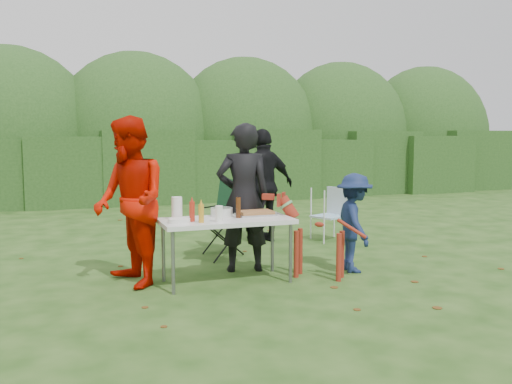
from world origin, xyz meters
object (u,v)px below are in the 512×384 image
object	(u,v)px
person_cook	(243,198)
ketchup_bottle	(192,212)
folding_table	(226,223)
child	(354,223)
person_red_jacket	(130,202)
lawn_chair	(329,214)
mustard_bottle	(201,213)
camping_chair	(223,218)
paper_towel_roll	(177,208)
person_black_puffy	(264,186)
dog	(319,237)
beer_bottle	(238,208)

from	to	relation	value
person_cook	ketchup_bottle	xyz separation A→B (m)	(-0.77, -0.49, -0.07)
folding_table	child	size ratio (longest dim) A/B	1.22
person_red_jacket	child	distance (m)	2.72
person_cook	lawn_chair	xyz separation A→B (m)	(1.93, 1.38, -0.49)
person_red_jacket	mustard_bottle	distance (m)	0.83
camping_chair	child	bearing A→B (deg)	97.45
mustard_bottle	paper_towel_roll	world-z (taller)	paper_towel_roll
folding_table	lawn_chair	world-z (taller)	lawn_chair
person_black_puffy	lawn_chair	world-z (taller)	person_black_puffy
folding_table	person_red_jacket	bearing A→B (deg)	167.31
person_red_jacket	ketchup_bottle	distance (m)	0.71
dog	camping_chair	size ratio (longest dim) A/B	0.96
dog	camping_chair	distance (m)	1.73
folding_table	person_black_puffy	distance (m)	2.46
beer_bottle	child	bearing A→B (deg)	-3.51
person_red_jacket	mustard_bottle	size ratio (longest dim) A/B	9.55
folding_table	lawn_chair	xyz separation A→B (m)	(2.29, 1.82, -0.26)
person_red_jacket	dog	size ratio (longest dim) A/B	1.87
person_cook	paper_towel_roll	world-z (taller)	person_cook
lawn_chair	ketchup_bottle	world-z (taller)	ketchup_bottle
folding_table	person_red_jacket	xyz separation A→B (m)	(-1.05, 0.24, 0.27)
child	dog	world-z (taller)	child
dog	camping_chair	bearing A→B (deg)	-25.41
person_red_jacket	dog	world-z (taller)	person_red_jacket
camping_chair	ketchup_bottle	size ratio (longest dim) A/B	4.85
mustard_bottle	person_red_jacket	bearing A→B (deg)	150.54
person_red_jacket	mustard_bottle	bearing A→B (deg)	47.02
dog	person_black_puffy	bearing A→B (deg)	-54.48
lawn_chair	folding_table	bearing A→B (deg)	15.96
ketchup_bottle	paper_towel_roll	world-z (taller)	paper_towel_roll
person_black_puffy	person_red_jacket	bearing A→B (deg)	27.29
lawn_chair	mustard_bottle	bearing A→B (deg)	14.56
camping_chair	ketchup_bottle	xyz separation A→B (m)	(-0.78, -1.44, 0.32)
person_cook	person_black_puffy	distance (m)	1.90
child	folding_table	bearing A→B (deg)	99.96
person_cook	child	size ratio (longest dim) A/B	1.50
mustard_bottle	beer_bottle	xyz separation A→B (m)	(0.49, 0.19, 0.02)
mustard_bottle	folding_table	bearing A→B (deg)	26.19
lawn_chair	ketchup_bottle	bearing A→B (deg)	12.25
person_red_jacket	camping_chair	bearing A→B (deg)	115.42
person_cook	child	bearing A→B (deg)	168.96
person_red_jacket	camping_chair	distance (m)	1.87
paper_towel_roll	camping_chair	bearing A→B (deg)	54.19
person_red_jacket	beer_bottle	xyz separation A→B (m)	(1.20, -0.22, -0.10)
camping_chair	paper_towel_roll	xyz separation A→B (m)	(-0.92, -1.27, 0.34)
lawn_chair	beer_bottle	size ratio (longest dim) A/B	3.58
lawn_chair	mustard_bottle	world-z (taller)	mustard_bottle
camping_chair	ketchup_bottle	bearing A→B (deg)	28.04
person_black_puffy	beer_bottle	xyz separation A→B (m)	(-1.12, -2.08, -0.04)
person_black_puffy	beer_bottle	distance (m)	2.36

